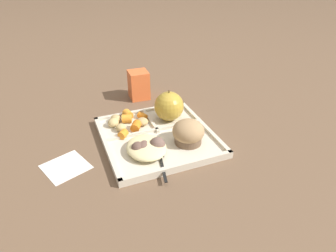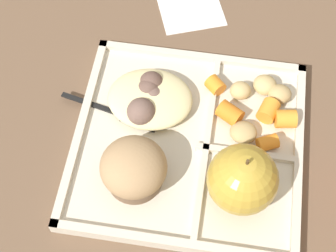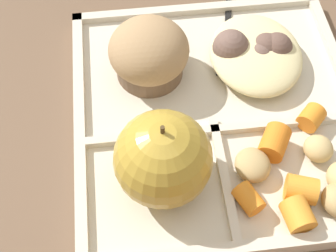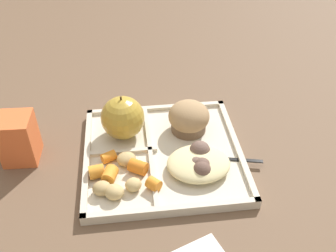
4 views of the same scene
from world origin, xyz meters
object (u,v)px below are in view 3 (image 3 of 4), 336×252
object	(u,v)px
bran_muffin	(149,53)
lunch_tray	(217,115)
plastic_fork	(227,36)
green_apple	(163,159)

from	to	relation	value
bran_muffin	lunch_tray	bearing A→B (deg)	-133.63
bran_muffin	plastic_fork	size ratio (longest dim) A/B	0.58
green_apple	lunch_tray	bearing A→B (deg)	-41.51
lunch_tray	plastic_fork	bearing A→B (deg)	-15.85
lunch_tray	bran_muffin	distance (m)	0.09
bran_muffin	plastic_fork	xyz separation A→B (m)	(0.04, -0.09, -0.03)
green_apple	plastic_fork	bearing A→B (deg)	-28.04
lunch_tray	bran_muffin	bearing A→B (deg)	46.37
green_apple	plastic_fork	world-z (taller)	green_apple
lunch_tray	plastic_fork	world-z (taller)	lunch_tray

